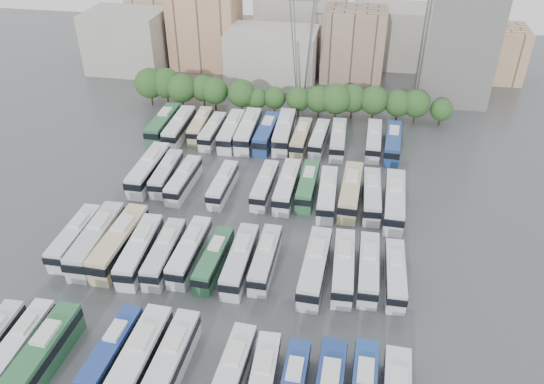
% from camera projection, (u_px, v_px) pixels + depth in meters
% --- Properties ---
extents(ground, '(220.00, 220.00, 0.00)m').
position_uv_depth(ground, '(238.00, 240.00, 74.58)').
color(ground, '#424447').
rests_on(ground, ground).
extents(tree_line, '(64.90, 7.78, 8.07)m').
position_uv_depth(tree_line, '(274.00, 94.00, 107.26)').
color(tree_line, black).
rests_on(tree_line, ground).
extents(city_buildings, '(102.00, 35.00, 20.00)m').
position_uv_depth(city_buildings, '(275.00, 33.00, 130.59)').
color(city_buildings, '#9E998E').
rests_on(city_buildings, ground).
extents(apartment_tower, '(14.00, 14.00, 26.00)m').
position_uv_depth(apartment_tower, '(460.00, 38.00, 110.13)').
color(apartment_tower, silver).
rests_on(apartment_tower, ground).
extents(electricity_pylon, '(9.00, 6.91, 33.83)m').
position_uv_depth(electricity_pylon, '(303.00, 13.00, 105.26)').
color(electricity_pylon, slate).
rests_on(electricity_pylon, ground).
extents(bus_r0_s1, '(2.46, 11.08, 3.47)m').
position_uv_depth(bus_r0_s1, '(21.00, 344.00, 56.77)').
color(bus_r0_s1, white).
rests_on(bus_r0_s1, ground).
extents(bus_r0_s2, '(3.12, 12.93, 4.04)m').
position_uv_depth(bus_r0_s2, '(41.00, 356.00, 55.05)').
color(bus_r0_s2, '#2B653B').
rests_on(bus_r0_s2, ground).
extents(bus_r0_s4, '(2.97, 11.18, 3.48)m').
position_uv_depth(bus_r0_s4, '(112.00, 351.00, 56.03)').
color(bus_r0_s4, navy).
rests_on(bus_r0_s4, ground).
extents(bus_r0_s5, '(3.27, 13.35, 4.17)m').
position_uv_depth(bus_r0_s5, '(137.00, 362.00, 54.38)').
color(bus_r0_s5, silver).
rests_on(bus_r0_s5, ground).
extents(bus_r0_s6, '(3.00, 12.23, 3.81)m').
position_uv_depth(bus_r0_s6, '(171.00, 362.00, 54.60)').
color(bus_r0_s6, silver).
rests_on(bus_r0_s6, ground).
extents(bus_r0_s8, '(3.04, 11.64, 3.62)m').
position_uv_depth(bus_r0_s8, '(231.00, 375.00, 53.36)').
color(bus_r0_s8, silver).
rests_on(bus_r0_s8, ground).
extents(bus_r0_s9, '(2.83, 11.15, 3.47)m').
position_uv_depth(bus_r0_s9, '(262.00, 383.00, 52.65)').
color(bus_r0_s9, white).
rests_on(bus_r0_s9, ground).
extents(bus_r1_s0, '(2.65, 11.85, 3.71)m').
position_uv_depth(bus_r1_s0, '(75.00, 237.00, 72.19)').
color(bus_r1_s0, silver).
rests_on(bus_r1_s0, ground).
extents(bus_r1_s1, '(3.29, 13.60, 4.24)m').
position_uv_depth(bus_r1_s1, '(97.00, 239.00, 71.29)').
color(bus_r1_s1, silver).
rests_on(bus_r1_s1, ground).
extents(bus_r1_s2, '(3.28, 13.59, 4.24)m').
position_uv_depth(bus_r1_s2, '(120.00, 242.00, 70.82)').
color(bus_r1_s2, beige).
rests_on(bus_r1_s2, ground).
extents(bus_r1_s3, '(3.29, 12.52, 3.89)m').
position_uv_depth(bus_r1_s3, '(140.00, 250.00, 69.66)').
color(bus_r1_s3, silver).
rests_on(bus_r1_s3, ground).
extents(bus_r1_s4, '(2.82, 11.78, 3.68)m').
position_uv_depth(bus_r1_s4, '(165.00, 253.00, 69.37)').
color(bus_r1_s4, silver).
rests_on(bus_r1_s4, ground).
extents(bus_r1_s5, '(2.86, 11.94, 3.73)m').
position_uv_depth(bus_r1_s5, '(190.00, 251.00, 69.65)').
color(bus_r1_s5, silver).
rests_on(bus_r1_s5, ground).
extents(bus_r1_s6, '(2.91, 10.92, 3.39)m').
position_uv_depth(bus_r1_s6, '(214.00, 259.00, 68.54)').
color(bus_r1_s6, '#2B653F').
rests_on(bus_r1_s6, ground).
extents(bus_r1_s7, '(2.66, 12.07, 3.79)m').
position_uv_depth(bus_r1_s7, '(240.00, 260.00, 68.08)').
color(bus_r1_s7, silver).
rests_on(bus_r1_s7, ground).
extents(bus_r1_s8, '(2.57, 11.36, 3.56)m').
position_uv_depth(bus_r1_s8, '(265.00, 258.00, 68.49)').
color(bus_r1_s8, silver).
rests_on(bus_r1_s8, ground).
extents(bus_r1_s10, '(3.21, 12.91, 4.02)m').
position_uv_depth(bus_r1_s10, '(315.00, 267.00, 66.83)').
color(bus_r1_s10, silver).
rests_on(bus_r1_s10, ground).
extents(bus_r1_s11, '(3.05, 12.14, 3.78)m').
position_uv_depth(bus_r1_s11, '(343.00, 266.00, 67.02)').
color(bus_r1_s11, silver).
rests_on(bus_r1_s11, ground).
extents(bus_r1_s12, '(2.62, 11.58, 3.63)m').
position_uv_depth(bus_r1_s12, '(368.00, 268.00, 66.89)').
color(bus_r1_s12, silver).
rests_on(bus_r1_s12, ground).
extents(bus_r1_s13, '(2.62, 11.07, 3.46)m').
position_uv_depth(bus_r1_s13, '(395.00, 274.00, 66.06)').
color(bus_r1_s13, silver).
rests_on(bus_r1_s13, ground).
extents(bus_r2_s1, '(2.95, 13.22, 4.14)m').
position_uv_depth(bus_r2_s1, '(149.00, 169.00, 86.90)').
color(bus_r2_s1, silver).
rests_on(bus_r2_s1, ground).
extents(bus_r2_s2, '(2.80, 11.36, 3.54)m').
position_uv_depth(bus_r2_s2, '(166.00, 173.00, 86.47)').
color(bus_r2_s2, silver).
rests_on(bus_r2_s2, ground).
extents(bus_r2_s3, '(2.87, 11.44, 3.56)m').
position_uv_depth(bus_r2_s3, '(184.00, 180.00, 84.72)').
color(bus_r2_s3, silver).
rests_on(bus_r2_s3, ground).
extents(bus_r2_s5, '(2.66, 10.94, 3.42)m').
position_uv_depth(bus_r2_s5, '(223.00, 184.00, 83.69)').
color(bus_r2_s5, silver).
rests_on(bus_r2_s5, ground).
extents(bus_r2_s7, '(2.76, 11.32, 3.53)m').
position_uv_depth(bus_r2_s7, '(265.00, 185.00, 83.43)').
color(bus_r2_s7, silver).
rests_on(bus_r2_s7, ground).
extents(bus_r2_s8, '(2.83, 12.30, 3.85)m').
position_uv_depth(bus_r2_s8, '(287.00, 186.00, 82.92)').
color(bus_r2_s8, silver).
rests_on(bus_r2_s8, ground).
extents(bus_r2_s9, '(2.64, 11.59, 3.63)m').
position_uv_depth(bus_r2_s9, '(308.00, 185.00, 83.28)').
color(bus_r2_s9, '#2F6D3E').
rests_on(bus_r2_s9, ground).
extents(bus_r2_s10, '(2.99, 12.08, 3.77)m').
position_uv_depth(bus_r2_s10, '(327.00, 194.00, 81.10)').
color(bus_r2_s10, silver).
rests_on(bus_r2_s10, ground).
extents(bus_r2_s11, '(3.26, 13.09, 4.08)m').
position_uv_depth(bus_r2_s11, '(351.00, 191.00, 81.44)').
color(bus_r2_s11, '#C5B787').
rests_on(bus_r2_s11, ground).
extents(bus_r2_s12, '(2.99, 12.06, 3.76)m').
position_uv_depth(bus_r2_s12, '(372.00, 195.00, 80.74)').
color(bus_r2_s12, silver).
rests_on(bus_r2_s12, ground).
extents(bus_r2_s13, '(3.25, 13.35, 4.16)m').
position_uv_depth(bus_r2_s13, '(394.00, 201.00, 79.18)').
color(bus_r2_s13, silver).
rests_on(bus_r2_s13, ground).
extents(bus_r3_s0, '(2.97, 13.01, 4.07)m').
position_uv_depth(bus_r3_s0, '(163.00, 124.00, 101.18)').
color(bus_r3_s0, '#2C673D').
rests_on(bus_r3_s0, ground).
extents(bus_r3_s1, '(3.00, 12.92, 4.04)m').
position_uv_depth(bus_r3_s1, '(179.00, 127.00, 100.12)').
color(bus_r3_s1, silver).
rests_on(bus_r3_s1, ground).
extents(bus_r3_s2, '(3.07, 11.53, 3.58)m').
position_uv_depth(bus_r3_s2, '(200.00, 125.00, 101.28)').
color(bus_r3_s2, beige).
rests_on(bus_r3_s2, ground).
extents(bus_r3_s3, '(2.66, 11.31, 3.53)m').
position_uv_depth(bus_r3_s3, '(213.00, 131.00, 99.27)').
color(bus_r3_s3, silver).
rests_on(bus_r3_s3, ground).
extents(bus_r3_s4, '(3.05, 12.82, 4.00)m').
position_uv_depth(bus_r3_s4, '(231.00, 131.00, 98.84)').
color(bus_r3_s4, silver).
rests_on(bus_r3_s4, ground).
extents(bus_r3_s5, '(3.23, 13.42, 4.19)m').
position_uv_depth(bus_r3_s5, '(248.00, 130.00, 98.81)').
color(bus_r3_s5, white).
rests_on(bus_r3_s5, ground).
extents(bus_r3_s6, '(3.03, 12.73, 3.98)m').
position_uv_depth(bus_r3_s6, '(267.00, 133.00, 98.08)').
color(bus_r3_s6, navy).
rests_on(bus_r3_s6, ground).
extents(bus_r3_s7, '(3.43, 13.60, 4.24)m').
position_uv_depth(bus_r3_s7, '(284.00, 131.00, 98.37)').
color(bus_r3_s7, silver).
rests_on(bus_r3_s7, ground).
extents(bus_r3_s8, '(2.83, 11.58, 3.61)m').
position_uv_depth(bus_r3_s8, '(301.00, 137.00, 96.92)').
color(bus_r3_s8, tan).
rests_on(bus_r3_s8, ground).
extents(bus_r3_s9, '(2.97, 11.11, 3.45)m').
position_uv_depth(bus_r3_s9, '(319.00, 138.00, 96.96)').
color(bus_r3_s9, silver).
rests_on(bus_r3_s9, ground).
extents(bus_r3_s10, '(2.94, 12.05, 3.76)m').
position_uv_depth(bus_r3_s10, '(338.00, 139.00, 96.25)').
color(bus_r3_s10, silver).
rests_on(bus_r3_s10, ground).
extents(bus_r3_s12, '(2.73, 11.98, 3.75)m').
position_uv_depth(bus_r3_s12, '(374.00, 140.00, 95.91)').
color(bus_r3_s12, silver).
rests_on(bus_r3_s12, ground).
extents(bus_r3_s13, '(3.25, 12.40, 3.86)m').
position_uv_depth(bus_r3_s13, '(393.00, 142.00, 95.08)').
color(bus_r3_s13, navy).
rests_on(bus_r3_s13, ground).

